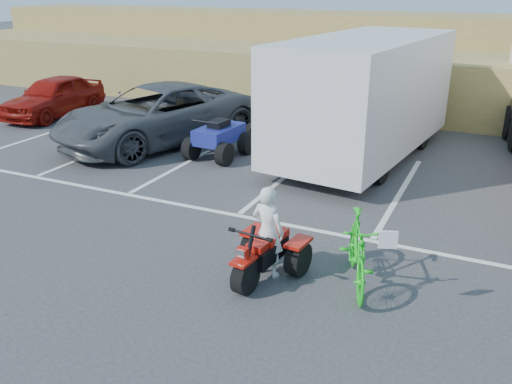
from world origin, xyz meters
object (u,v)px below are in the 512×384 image
at_px(red_trike_atv, 263,278).
at_px(cargo_trailer, 365,94).
at_px(green_dirt_bike, 357,251).
at_px(grey_pickup, 156,115).
at_px(rider, 268,232).
at_px(quad_atv_green, 274,139).
at_px(red_car, 54,96).
at_px(quad_atv_blue, 220,156).

height_order(red_trike_atv, cargo_trailer, cargo_trailer).
xyz_separation_m(green_dirt_bike, grey_pickup, (-7.26, 5.27, 0.26)).
bearing_deg(red_trike_atv, grey_pickup, 142.86).
distance_m(rider, grey_pickup, 8.11).
xyz_separation_m(grey_pickup, cargo_trailer, (5.66, 1.13, 0.85)).
distance_m(green_dirt_bike, quad_atv_green, 8.34).
bearing_deg(red_car, red_trike_atv, -35.65).
bearing_deg(red_trike_atv, quad_atv_green, 118.79).
bearing_deg(green_dirt_bike, red_car, 131.72).
bearing_deg(quad_atv_green, red_car, -157.95).
height_order(rider, green_dirt_bike, rider).
bearing_deg(green_dirt_bike, grey_pickup, 123.86).
bearing_deg(red_car, quad_atv_blue, -16.46).
relative_size(red_trike_atv, red_car, 0.36).
bearing_deg(red_car, rider, -35.06).
distance_m(green_dirt_bike, red_car, 14.05).
relative_size(red_trike_atv, green_dirt_bike, 0.77).
distance_m(red_car, quad_atv_green, 8.06).
distance_m(quad_atv_blue, quad_atv_green, 2.30).
relative_size(red_trike_atv, grey_pickup, 0.24).
distance_m(grey_pickup, red_car, 5.31).
distance_m(grey_pickup, cargo_trailer, 5.84).
relative_size(grey_pickup, red_car, 1.48).
distance_m(cargo_trailer, quad_atv_blue, 4.09).
bearing_deg(rider, green_dirt_bike, -160.91).
bearing_deg(quad_atv_green, grey_pickup, -129.10).
bearing_deg(quad_atv_green, green_dirt_bike, -39.44).
height_order(red_car, quad_atv_green, red_car).
height_order(red_car, cargo_trailer, cargo_trailer).
relative_size(grey_pickup, quad_atv_green, 4.17).
height_order(green_dirt_bike, cargo_trailer, cargo_trailer).
xyz_separation_m(cargo_trailer, quad_atv_green, (-2.78, 0.67, -1.67)).
distance_m(rider, quad_atv_green, 8.00).
bearing_deg(cargo_trailer, grey_pickup, -161.42).
height_order(green_dirt_bike, red_car, red_car).
relative_size(red_car, cargo_trailer, 0.58).
xyz_separation_m(rider, quad_atv_blue, (-3.66, 5.14, -0.74)).
xyz_separation_m(rider, quad_atv_green, (-3.03, 7.36, -0.74)).
xyz_separation_m(rider, grey_pickup, (-5.91, 5.56, 0.08)).
relative_size(red_trike_atv, cargo_trailer, 0.21).
bearing_deg(green_dirt_bike, quad_atv_blue, 115.67).
bearing_deg(grey_pickup, red_car, -175.25).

